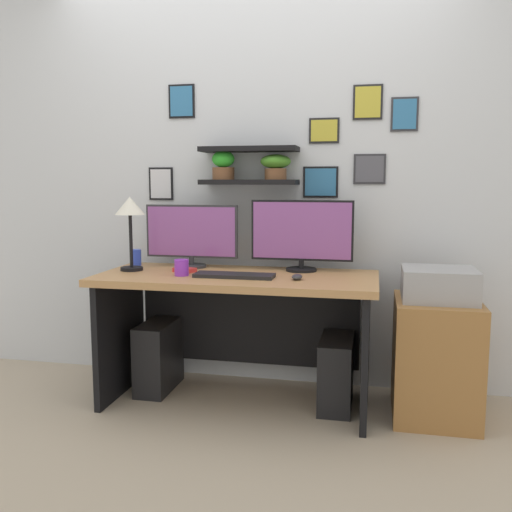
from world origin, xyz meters
The scene contains 15 objects.
ground_plane centered at (0.00, 0.00, 0.00)m, with size 8.00×8.00×0.00m, color tan.
back_wall_assembly centered at (0.00, 0.44, 1.35)m, with size 4.40×0.24×2.70m.
desk centered at (0.00, 0.05, 0.54)m, with size 1.56×0.68×0.75m.
monitor_left centered at (-0.34, 0.22, 0.95)m, with size 0.57×0.18×0.38m.
monitor_right centered at (0.34, 0.22, 0.97)m, with size 0.60×0.18×0.41m.
keyboard centered at (0.01, -0.08, 0.76)m, with size 0.44×0.14×0.02m, color black.
computer_mouse centered at (0.35, -0.09, 0.77)m, with size 0.06×0.09×0.03m, color #2D2D33.
desk_lamp centered at (-0.64, 0.02, 1.09)m, with size 0.17×0.17×0.43m.
coffee_mug centered at (-0.29, -0.09, 0.80)m, with size 0.08×0.08×0.09m, color purple.
pen_cup centered at (-0.70, 0.21, 0.80)m, with size 0.07×0.07×0.10m, color blue.
scissors_tray centered at (-0.32, 0.03, 0.76)m, with size 0.12×0.08×0.02m, color red.
drawer_cabinet centered at (1.09, 0.05, 0.32)m, with size 0.44×0.50×0.64m, color #9E6B38.
printer centered at (1.09, 0.05, 0.73)m, with size 0.38×0.34×0.17m, color #9E9EA3.
computer_tower_left centered at (-0.52, 0.10, 0.21)m, with size 0.18×0.40×0.42m, color black.
computer_tower_right centered at (0.56, 0.07, 0.20)m, with size 0.18×0.40×0.40m, color black.
Camera 1 is at (0.75, -2.99, 1.27)m, focal length 39.02 mm.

